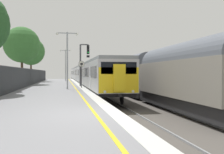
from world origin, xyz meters
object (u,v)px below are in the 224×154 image
at_px(background_tree_centre, 22,46).
at_px(signal_gantry, 83,60).
at_px(speed_limit_sign, 82,71).
at_px(platform_lamp_far, 65,63).
at_px(freight_train_adjacent_track, 151,74).
at_px(background_tree_back, 31,52).
at_px(commuter_train_at_platform, 84,74).
at_px(platform_lamp_mid, 67,55).

bearing_deg(background_tree_centre, signal_gantry, -41.70).
bearing_deg(speed_limit_sign, platform_lamp_far, 93.46).
distance_m(freight_train_adjacent_track, background_tree_back, 28.43).
bearing_deg(background_tree_back, commuter_train_at_platform, 4.30).
relative_size(signal_gantry, platform_lamp_mid, 0.90).
distance_m(freight_train_adjacent_track, platform_lamp_mid, 7.83).
bearing_deg(platform_lamp_mid, commuter_train_at_platform, 82.06).
height_order(platform_lamp_far, background_tree_back, background_tree_back).
bearing_deg(speed_limit_sign, platform_lamp_mid, -133.03).
distance_m(commuter_train_at_platform, background_tree_centre, 15.28).
relative_size(signal_gantry, background_tree_centre, 0.62).
xyz_separation_m(commuter_train_at_platform, background_tree_back, (-9.14, -0.69, 3.78)).
height_order(commuter_train_at_platform, speed_limit_sign, commuter_train_at_platform).
xyz_separation_m(freight_train_adjacent_track, speed_limit_sign, (-5.85, 3.88, 0.33)).
distance_m(signal_gantry, background_tree_back, 19.50).
distance_m(platform_lamp_mid, platform_lamp_far, 24.59).
height_order(signal_gantry, background_tree_back, background_tree_back).
xyz_separation_m(commuter_train_at_platform, platform_lamp_far, (-3.24, 1.35, 2.12)).
height_order(signal_gantry, platform_lamp_far, platform_lamp_far).
height_order(commuter_train_at_platform, background_tree_centre, background_tree_centre).
bearing_deg(speed_limit_sign, background_tree_back, 109.10).
bearing_deg(platform_lamp_mid, speed_limit_sign, 46.97).
height_order(platform_lamp_mid, platform_lamp_far, platform_lamp_far).
relative_size(speed_limit_sign, platform_lamp_mid, 0.51).
relative_size(platform_lamp_mid, background_tree_back, 0.69).
bearing_deg(freight_train_adjacent_track, platform_lamp_far, 105.04).
xyz_separation_m(signal_gantry, platform_lamp_far, (-1.78, 19.83, 0.45)).
height_order(commuter_train_at_platform, freight_train_adjacent_track, freight_train_adjacent_track).
relative_size(freight_train_adjacent_track, background_tree_centre, 3.36).
xyz_separation_m(platform_lamp_mid, background_tree_centre, (-5.74, 11.46, 1.90)).
bearing_deg(platform_lamp_far, speed_limit_sign, -86.54).
bearing_deg(platform_lamp_far, freight_train_adjacent_track, -74.96).
xyz_separation_m(platform_lamp_mid, platform_lamp_far, (0.00, 24.59, 0.27)).
bearing_deg(background_tree_back, platform_lamp_mid, -75.35).
height_order(signal_gantry, platform_lamp_mid, platform_lamp_mid).
relative_size(freight_train_adjacent_track, signal_gantry, 5.37).
xyz_separation_m(commuter_train_at_platform, freight_train_adjacent_track, (4.00, -25.63, 0.10)).
relative_size(freight_train_adjacent_track, platform_lamp_far, 4.38).
distance_m(freight_train_adjacent_track, background_tree_centre, 19.33).
height_order(commuter_train_at_platform, platform_lamp_far, platform_lamp_far).
bearing_deg(background_tree_centre, platform_lamp_far, 66.39).
xyz_separation_m(platform_lamp_mid, background_tree_back, (-5.90, 22.56, 1.93)).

